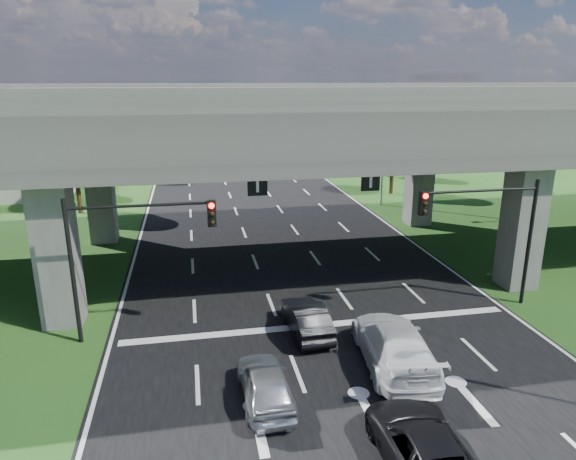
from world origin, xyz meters
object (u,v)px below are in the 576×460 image
object	(u,v)px
streetlight_far	(380,135)
car_silver	(265,383)
signal_left	(127,242)
car_trailing	(424,448)
car_dark	(306,318)
signal_right	(490,221)
car_white	(394,345)
streetlight_beyond	(328,120)

from	to	relation	value
streetlight_far	car_silver	world-z (taller)	streetlight_far
signal_left	car_trailing	bearing A→B (deg)	-47.64
streetlight_far	car_silver	bearing A→B (deg)	-117.59
car_silver	car_dark	distance (m)	5.04
streetlight_far	car_trailing	distance (m)	31.22
car_trailing	signal_left	bearing A→B (deg)	-46.31
signal_right	car_white	distance (m)	7.96
car_silver	car_trailing	distance (m)	5.41
car_white	car_trailing	size ratio (longest dim) A/B	1.19
car_silver	car_white	bearing A→B (deg)	-165.98
car_dark	car_trailing	world-z (taller)	car_trailing
car_dark	car_trailing	distance (m)	8.41
car_silver	car_dark	xyz separation A→B (m)	(2.39, 4.44, -0.01)
streetlight_far	car_silver	distance (m)	29.16
signal_right	signal_left	distance (m)	15.65
signal_left	car_white	size ratio (longest dim) A/B	1.04
signal_left	streetlight_beyond	bearing A→B (deg)	63.57
car_silver	streetlight_far	bearing A→B (deg)	-118.31
signal_right	car_silver	distance (m)	12.74
car_trailing	streetlight_beyond	bearing A→B (deg)	-100.52
car_white	signal_right	bearing A→B (deg)	-139.45
signal_left	car_trailing	distance (m)	12.98
streetlight_beyond	car_dark	world-z (taller)	streetlight_beyond
streetlight_far	car_dark	bearing A→B (deg)	-117.43
car_silver	car_white	world-z (taller)	car_white
streetlight_beyond	signal_right	bearing A→B (deg)	-93.61
car_dark	signal_right	bearing A→B (deg)	-176.11
signal_right	signal_left	size ratio (longest dim) A/B	1.00
car_white	car_dark	bearing A→B (deg)	-43.25
car_dark	car_silver	bearing A→B (deg)	59.35
signal_right	car_silver	world-z (taller)	signal_right
car_trailing	car_white	bearing A→B (deg)	-102.14
signal_right	car_silver	xyz separation A→B (m)	(-11.02, -5.38, -3.49)
signal_left	car_silver	xyz separation A→B (m)	(4.63, -5.38, -3.49)
signal_right	car_dark	world-z (taller)	signal_right
streetlight_beyond	car_white	size ratio (longest dim) A/B	1.74
car_silver	car_dark	bearing A→B (deg)	-119.02
streetlight_far	car_trailing	world-z (taller)	streetlight_far
car_trailing	car_silver	bearing A→B (deg)	-44.18
car_dark	streetlight_far	bearing A→B (deg)	-119.78
signal_left	car_trailing	world-z (taller)	signal_left
signal_right	car_trailing	bearing A→B (deg)	-128.05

